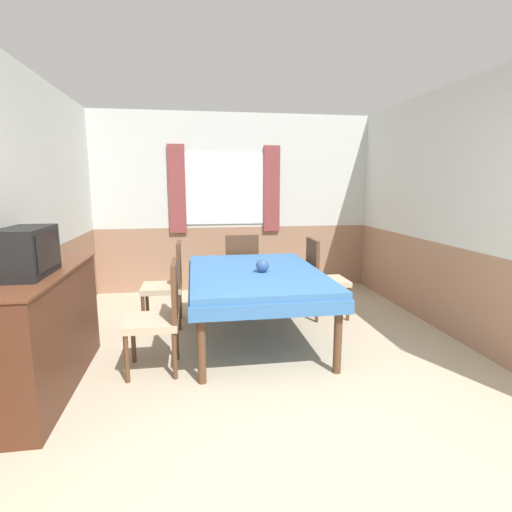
{
  "coord_description": "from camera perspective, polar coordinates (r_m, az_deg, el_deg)",
  "views": [
    {
      "loc": [
        -0.63,
        -1.89,
        1.59
      ],
      "look_at": [
        -0.01,
        2.0,
        0.87
      ],
      "focal_mm": 28.0,
      "sensor_mm": 36.0,
      "label": 1
    }
  ],
  "objects": [
    {
      "name": "tv",
      "position": [
        3.26,
        -29.89,
        0.51
      ],
      "size": [
        0.29,
        0.54,
        0.35
      ],
      "color": "black",
      "rests_on": "sideboard"
    },
    {
      "name": "chair_head_window",
      "position": [
        5.24,
        -2.15,
        -1.65
      ],
      "size": [
        0.44,
        0.44,
        0.95
      ],
      "color": "brown",
      "rests_on": "ground_plane"
    },
    {
      "name": "chair_right_far",
      "position": [
        4.84,
        9.45,
        -2.79
      ],
      "size": [
        0.44,
        0.44,
        0.95
      ],
      "rotation": [
        0.0,
        0.0,
        4.71
      ],
      "color": "brown",
      "rests_on": "ground_plane"
    },
    {
      "name": "chair_left_near",
      "position": [
        3.5,
        -13.52,
        -7.98
      ],
      "size": [
        0.44,
        0.44,
        0.95
      ],
      "rotation": [
        0.0,
        0.0,
        1.57
      ],
      "color": "brown",
      "rests_on": "ground_plane"
    },
    {
      "name": "vase",
      "position": [
        3.95,
        0.93,
        -1.38
      ],
      "size": [
        0.13,
        0.13,
        0.13
      ],
      "color": "#335684",
      "rests_on": "dining_table"
    },
    {
      "name": "chair_left_far",
      "position": [
        4.6,
        -12.45,
        -3.56
      ],
      "size": [
        0.44,
        0.44,
        0.95
      ],
      "rotation": [
        0.0,
        0.0,
        1.57
      ],
      "color": "brown",
      "rests_on": "ground_plane"
    },
    {
      "name": "dining_table",
      "position": [
        4.06,
        -0.13,
        -3.47
      ],
      "size": [
        1.33,
        1.92,
        0.72
      ],
      "color": "#386BA8",
      "rests_on": "ground_plane"
    },
    {
      "name": "wall_left",
      "position": [
        4.18,
        -29.09,
        5.04
      ],
      "size": [
        0.05,
        4.45,
        2.6
      ],
      "color": "silver",
      "rests_on": "ground_plane"
    },
    {
      "name": "ground_plane",
      "position": [
        2.55,
        8.26,
        -28.37
      ],
      "size": [
        16.0,
        16.0,
        0.0
      ],
      "primitive_type": "plane",
      "color": "tan"
    },
    {
      "name": "wall_right",
      "position": [
        4.76,
        25.47,
        5.81
      ],
      "size": [
        0.05,
        4.45,
        2.6
      ],
      "color": "silver",
      "rests_on": "ground_plane"
    },
    {
      "name": "sideboard",
      "position": [
        3.53,
        -28.13,
        -9.34
      ],
      "size": [
        0.46,
        1.6,
        0.94
      ],
      "color": "#4C2819",
      "rests_on": "ground_plane"
    },
    {
      "name": "wall_back",
      "position": [
        6.0,
        -3.11,
        7.61
      ],
      "size": [
        4.46,
        0.1,
        2.6
      ],
      "color": "silver",
      "rests_on": "ground_plane"
    }
  ]
}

